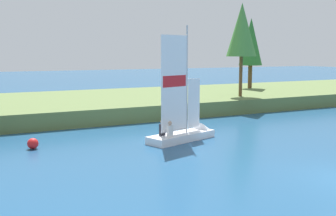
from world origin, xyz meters
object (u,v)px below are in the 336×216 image
object	(u,v)px
shoreline_tree_centre	(242,30)
shoreline_tree_midright	(251,42)
sailboat	(189,129)
channel_buoy	(33,144)

from	to	relation	value
shoreline_tree_centre	shoreline_tree_midright	xyz separation A→B (m)	(5.60, 5.86, -0.75)
shoreline_tree_midright	sailboat	size ratio (longest dim) A/B	1.09
sailboat	channel_buoy	world-z (taller)	sailboat
shoreline_tree_midright	sailboat	world-z (taller)	shoreline_tree_midright
channel_buoy	shoreline_tree_midright	bearing A→B (deg)	28.78
shoreline_tree_centre	sailboat	size ratio (longest dim) A/B	1.17
shoreline_tree_centre	shoreline_tree_midright	distance (m)	8.14
sailboat	channel_buoy	xyz separation A→B (m)	(-7.90, 1.37, -0.24)
shoreline_tree_centre	shoreline_tree_midright	size ratio (longest dim) A/B	1.08
sailboat	shoreline_tree_midright	bearing A→B (deg)	25.44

